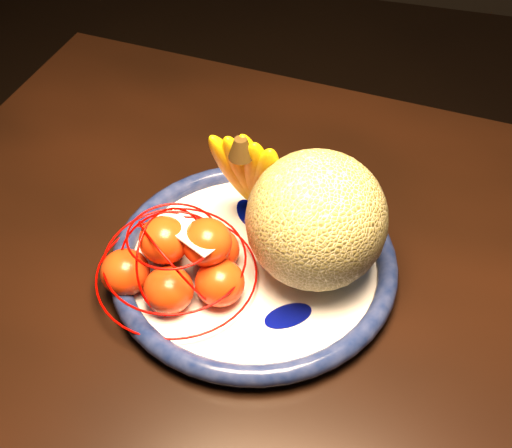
% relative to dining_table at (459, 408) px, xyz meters
% --- Properties ---
extents(dining_table, '(1.58, 1.05, 0.74)m').
position_rel_dining_table_xyz_m(dining_table, '(0.00, 0.00, 0.00)').
color(dining_table, black).
rests_on(dining_table, ground).
extents(fruit_bowl, '(0.34, 0.34, 0.03)m').
position_rel_dining_table_xyz_m(fruit_bowl, '(-0.26, 0.08, 0.09)').
color(fruit_bowl, white).
rests_on(fruit_bowl, dining_table).
extents(cantaloupe, '(0.16, 0.16, 0.16)m').
position_rel_dining_table_xyz_m(cantaloupe, '(-0.19, 0.09, 0.17)').
color(cantaloupe, olive).
rests_on(cantaloupe, fruit_bowl).
extents(banana_bunch, '(0.11, 0.10, 0.16)m').
position_rel_dining_table_xyz_m(banana_bunch, '(-0.28, 0.15, 0.18)').
color(banana_bunch, yellow).
rests_on(banana_bunch, fruit_bowl).
extents(mandarin_bag, '(0.19, 0.19, 0.12)m').
position_rel_dining_table_xyz_m(mandarin_bag, '(-0.33, 0.03, 0.13)').
color(mandarin_bag, '#F64218').
rests_on(mandarin_bag, fruit_bowl).
extents(price_tag, '(0.08, 0.06, 0.01)m').
position_rel_dining_table_xyz_m(price_tag, '(-0.32, 0.03, 0.17)').
color(price_tag, white).
rests_on(price_tag, mandarin_bag).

